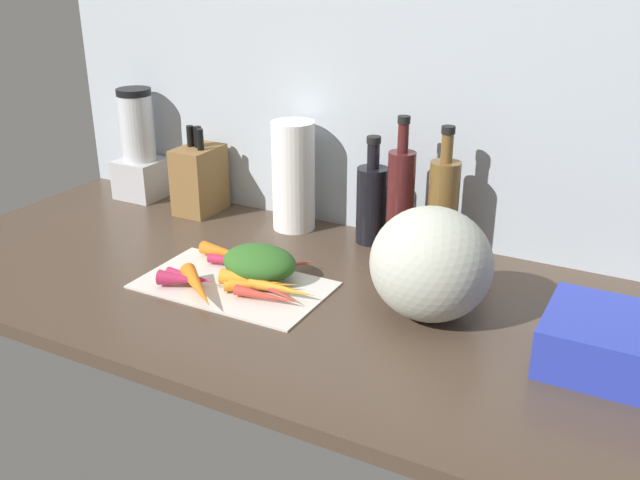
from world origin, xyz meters
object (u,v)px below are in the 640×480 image
cutting_board (234,284)px  carrot_4 (184,280)px  carrot_12 (255,285)px  paper_towel_roll (293,176)px  carrot_11 (283,289)px  carrot_2 (279,266)px  dish_rack (610,343)px  carrot_5 (233,255)px  carrot_10 (198,287)px  carrot_9 (243,263)px  bottle_0 (372,202)px  bottle_2 (443,209)px  carrot_1 (252,269)px  carrot_8 (192,277)px  bottle_1 (400,200)px  carrot_0 (252,280)px  carrot_7 (263,285)px  carrot_6 (274,290)px  knife_block (199,179)px  winter_squash (431,264)px  blender_appliance (139,151)px  carrot_3 (266,296)px

cutting_board → carrot_4: 10.55cm
carrot_12 → paper_towel_roll: bearing=107.4°
cutting_board → carrot_11: size_ratio=2.68×
carrot_2 → dish_rack: (68.61, -4.57, 2.32)cm
carrot_5 → carrot_12: (12.07, -9.68, -0.48)cm
carrot_10 → paper_towel_roll: bearing=93.2°
carrot_9 → bottle_0: (18.05, 28.69, 8.21)cm
carrot_11 → bottle_2: 41.57cm
paper_towel_roll → dish_rack: (79.82, -30.55, -9.19)cm
carrot_5 → carrot_11: (18.36, -8.93, -0.19)cm
cutting_board → carrot_2: (5.77, 9.26, 1.81)cm
carrot_4 → carrot_5: 15.46cm
carrot_1 → carrot_8: bearing=-137.5°
carrot_2 → carrot_9: 8.39cm
bottle_1 → cutting_board: bearing=-126.2°
carrot_0 → bottle_0: (11.02, 36.12, 7.59)cm
carrot_11 → carrot_12: bearing=-173.2°
carrot_1 → carrot_2: (4.20, 4.54, -0.12)cm
carrot_9 → carrot_2: bearing=12.9°
cutting_board → carrot_2: bearing=58.1°
carrot_9 → bottle_0: 34.87cm
carrot_8 → carrot_9: carrot_8 is taller
carrot_5 → carrot_7: carrot_5 is taller
carrot_6 → bottle_0: 38.23cm
carrot_2 → knife_block: bearing=148.1°
carrot_9 → winter_squash: size_ratio=0.72×
carrot_2 → carrot_9: (-8.17, -1.88, -0.31)cm
carrot_2 → blender_appliance: bearing=156.5°
bottle_2 → knife_block: bearing=-180.0°
carrot_6 → carrot_7: bearing=164.4°
carrot_3 → bottle_0: bearing=82.9°
carrot_3 → carrot_4: bearing=-172.2°
carrot_3 → carrot_8: bearing=-179.7°
carrot_9 → bottle_2: bearing=36.0°
carrot_2 → carrot_5: (-12.00, -0.37, 0.13)cm
carrot_2 → bottle_0: (9.88, 26.81, 7.90)cm
carrot_1 → dish_rack: size_ratio=0.61×
bottle_0 → cutting_board: bearing=-113.5°
winter_squash → blender_appliance: 100.73cm
carrot_1 → bottle_1: bearing=51.4°
carrot_10 → paper_towel_roll: (-2.39, 43.35, 11.17)cm
bottle_1 → carrot_2: bearing=-127.7°
carrot_7 → bottle_0: size_ratio=0.55×
bottle_1 → dish_rack: (50.31, -28.22, -8.49)cm
paper_towel_roll → carrot_1: bearing=-77.0°
carrot_2 → knife_block: (-39.41, 24.55, 6.96)cm
carrot_10 → winter_squash: bearing=19.1°
carrot_8 → bottle_2: 57.40cm
carrot_12 → dish_rack: (68.54, 5.47, 2.66)cm
carrot_2 → carrot_4: 20.95cm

